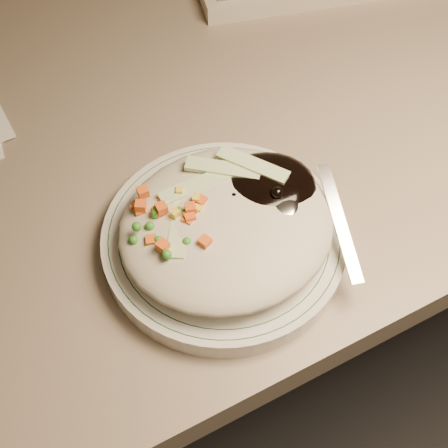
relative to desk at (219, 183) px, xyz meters
name	(u,v)px	position (x,y,z in m)	size (l,w,h in m)	color
desk	(219,183)	(0.00, 0.00, 0.00)	(1.40, 0.70, 0.74)	#7D6D5B
plate	(224,240)	(-0.10, -0.21, 0.21)	(0.22, 0.22, 0.02)	silver
plate_rim	(224,234)	(-0.10, -0.21, 0.22)	(0.21, 0.21, 0.00)	#144723
meal	(229,219)	(-0.10, -0.21, 0.24)	(0.21, 0.19, 0.05)	#B1A98F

